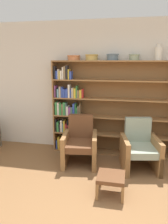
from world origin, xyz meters
name	(u,v)px	position (x,y,z in m)	size (l,w,h in m)	color
wall_back	(123,88)	(0.00, 2.36, 1.38)	(12.00, 0.06, 2.75)	silver
bookshelf	(101,109)	(-0.44, 2.19, 0.96)	(2.52, 0.30, 1.94)	olive
bowl_slate	(74,57)	(-1.01, 2.17, 2.00)	(0.27, 0.27, 0.10)	#C67547
bowl_copper	(92,57)	(-0.64, 2.17, 2.01)	(0.27, 0.27, 0.12)	tan
bowl_stoneware	(113,57)	(-0.23, 2.17, 2.01)	(0.24, 0.24, 0.12)	slate
bowl_sage	(134,57)	(0.19, 2.17, 2.01)	(0.21, 0.21, 0.12)	gray
vase_tall	(159,53)	(0.63, 2.17, 2.07)	(0.13, 0.13, 0.30)	silver
armchair_leather	(80,143)	(-0.75, 1.59, 0.39)	(0.73, 0.76, 0.91)	olive
armchair_cushioned	(140,148)	(0.36, 1.59, 0.39)	(0.76, 0.79, 0.91)	olive
footstool	(111,178)	(-0.08, 0.65, 0.26)	(0.40, 0.40, 0.31)	olive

